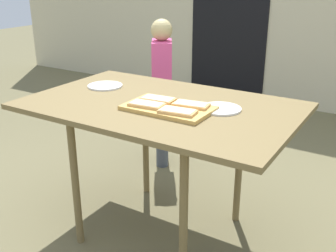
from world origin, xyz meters
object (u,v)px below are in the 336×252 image
Objects in this scene: plate_white_right at (221,109)px; pizza_slice_far_left at (157,99)px; plate_white_left at (105,86)px; pizza_slice_far_right at (191,105)px; pizza_slice_near_left at (146,104)px; dining_table at (161,115)px; cutting_board at (168,108)px; child_left at (162,85)px; pizza_slice_near_right at (178,111)px.

pizza_slice_far_left is at bearing -163.63° from plate_white_right.
plate_white_left is at bearing 177.55° from plate_white_right.
pizza_slice_far_right and pizza_slice_far_left have the same top height.
plate_white_right is (0.75, -0.03, 0.00)m from plate_white_left.
pizza_slice_near_left is 0.88× the size of plate_white_right.
pizza_slice_near_left is (-0.00, -0.12, 0.09)m from dining_table.
plate_white_right is at bearing -2.45° from plate_white_left.
pizza_slice_far_right reaches higher than dining_table.
cutting_board is 0.39× the size of child_left.
pizza_slice_near_left reaches higher than plate_white_left.
plate_white_left is (-0.45, 0.10, 0.07)m from dining_table.
dining_table is at bearing 88.51° from pizza_slice_near_left.
pizza_slice_far_left is (-0.00, 0.10, 0.00)m from pizza_slice_near_left.
pizza_slice_near_right is at bearing -53.99° from child_left.
plate_white_left is 1.00× the size of plate_white_right.
cutting_board is (0.09, -0.07, 0.07)m from dining_table.
child_left reaches higher than plate_white_left.
cutting_board is 2.38× the size of pizza_slice_far_left.
pizza_slice_near_right is 1.02× the size of pizza_slice_far_left.
pizza_slice_far_left is 0.88× the size of plate_white_right.
pizza_slice_near_right is (0.09, -0.06, 0.02)m from cutting_board.
plate_white_left is (-0.54, 0.17, -0.00)m from cutting_board.
plate_white_right is 0.19× the size of child_left.
pizza_slice_near_left is 0.10m from pizza_slice_far_left.
pizza_slice_near_left is 0.50m from plate_white_left.
cutting_board is 2.37× the size of pizza_slice_near_left.
dining_table is 0.15m from pizza_slice_near_left.
pizza_slice_near_right is at bearing -3.21° from pizza_slice_near_left.
plate_white_right is at bearing 58.21° from pizza_slice_near_right.
plate_white_right is (0.31, 0.09, -0.02)m from pizza_slice_far_left.
dining_table is 7.72× the size of pizza_slice_far_left.
cutting_board is 2.34× the size of pizza_slice_near_right.
child_left is (-0.66, 0.78, -0.18)m from pizza_slice_far_right.
plate_white_right is at bearing 16.37° from pizza_slice_far_left.
pizza_slice_near_left is at bearing -26.75° from plate_white_left.
child_left reaches higher than cutting_board.
pizza_slice_far_right is 0.90× the size of plate_white_right.
child_left is at bearing 124.05° from cutting_board.
pizza_slice_near_right is 0.24m from plate_white_right.
plate_white_right is 1.06m from child_left.
pizza_slice_far_left reaches higher than plate_white_left.
cutting_board is 1.02m from child_left.
pizza_slice_far_left is 0.46m from plate_white_left.
pizza_slice_near_left is at bearing -150.56° from cutting_board.
pizza_slice_near_right is 1.01× the size of pizza_slice_near_left.
cutting_board is at bearing -55.95° from child_left.
pizza_slice_far_left is at bearing -59.15° from child_left.
cutting_board is at bearing -17.64° from plate_white_left.
child_left reaches higher than plate_white_right.
child_left is (-0.78, 0.70, -0.16)m from plate_white_right.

